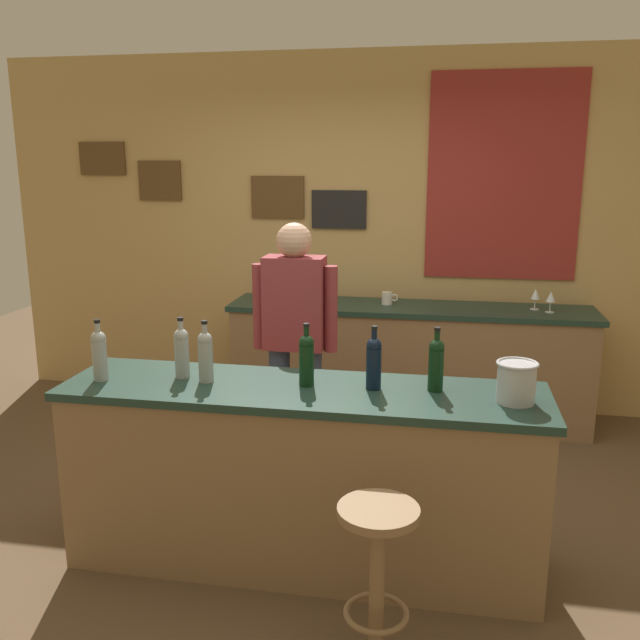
% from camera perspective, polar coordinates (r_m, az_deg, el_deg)
% --- Properties ---
extents(ground_plane, '(10.00, 10.00, 0.00)m').
position_cam_1_polar(ground_plane, '(3.99, -0.21, -16.41)').
color(ground_plane, brown).
extents(back_wall, '(6.00, 0.09, 2.80)m').
position_cam_1_polar(back_wall, '(5.50, 3.97, 7.44)').
color(back_wall, tan).
rests_on(back_wall, ground_plane).
extents(bar_counter, '(2.32, 0.60, 0.92)m').
position_cam_1_polar(bar_counter, '(3.42, -1.49, -12.96)').
color(bar_counter, olive).
rests_on(bar_counter, ground_plane).
extents(side_counter, '(2.74, 0.56, 0.90)m').
position_cam_1_polar(side_counter, '(5.28, 7.41, -3.60)').
color(side_counter, olive).
rests_on(side_counter, ground_plane).
extents(bartender, '(0.52, 0.21, 1.62)m').
position_cam_1_polar(bartender, '(4.12, -2.12, -1.33)').
color(bartender, '#384766').
rests_on(bartender, ground_plane).
extents(bar_stool, '(0.32, 0.32, 0.68)m').
position_cam_1_polar(bar_stool, '(2.81, 4.84, -19.34)').
color(bar_stool, olive).
rests_on(bar_stool, ground_plane).
extents(wine_bottle_a, '(0.07, 0.07, 0.31)m').
position_cam_1_polar(wine_bottle_a, '(3.48, -18.02, -2.69)').
color(wine_bottle_a, '#999E99').
rests_on(wine_bottle_a, bar_counter).
extents(wine_bottle_b, '(0.07, 0.07, 0.31)m').
position_cam_1_polar(wine_bottle_b, '(3.43, -11.53, -2.55)').
color(wine_bottle_b, '#999E99').
rests_on(wine_bottle_b, bar_counter).
extents(wine_bottle_c, '(0.07, 0.07, 0.31)m').
position_cam_1_polar(wine_bottle_c, '(3.34, -9.59, -2.89)').
color(wine_bottle_c, '#999E99').
rests_on(wine_bottle_c, bar_counter).
extents(wine_bottle_d, '(0.07, 0.07, 0.31)m').
position_cam_1_polar(wine_bottle_d, '(3.24, -1.14, -3.21)').
color(wine_bottle_d, black).
rests_on(wine_bottle_d, bar_counter).
extents(wine_bottle_e, '(0.07, 0.07, 0.31)m').
position_cam_1_polar(wine_bottle_e, '(3.20, 4.54, -3.46)').
color(wine_bottle_e, black).
rests_on(wine_bottle_e, bar_counter).
extents(wine_bottle_f, '(0.07, 0.07, 0.31)m').
position_cam_1_polar(wine_bottle_f, '(3.21, 9.72, -3.55)').
color(wine_bottle_f, black).
rests_on(wine_bottle_f, bar_counter).
extents(ice_bucket, '(0.19, 0.19, 0.19)m').
position_cam_1_polar(ice_bucket, '(3.15, 16.16, -4.95)').
color(ice_bucket, '#B7BABF').
rests_on(ice_bucket, bar_counter).
extents(wine_glass_a, '(0.07, 0.07, 0.16)m').
position_cam_1_polar(wine_glass_a, '(5.27, -2.69, 2.72)').
color(wine_glass_a, silver).
rests_on(wine_glass_a, side_counter).
extents(wine_glass_b, '(0.07, 0.07, 0.16)m').
position_cam_1_polar(wine_glass_b, '(5.32, -0.96, 2.82)').
color(wine_glass_b, silver).
rests_on(wine_glass_b, side_counter).
extents(wine_glass_c, '(0.07, 0.07, 0.16)m').
position_cam_1_polar(wine_glass_c, '(5.23, 17.62, 2.03)').
color(wine_glass_c, silver).
rests_on(wine_glass_c, side_counter).
extents(wine_glass_d, '(0.07, 0.07, 0.16)m').
position_cam_1_polar(wine_glass_d, '(5.17, 18.80, 1.80)').
color(wine_glass_d, silver).
rests_on(wine_glass_d, side_counter).
extents(coffee_mug, '(0.12, 0.08, 0.09)m').
position_cam_1_polar(coffee_mug, '(5.21, 5.68, 1.84)').
color(coffee_mug, silver).
rests_on(coffee_mug, side_counter).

